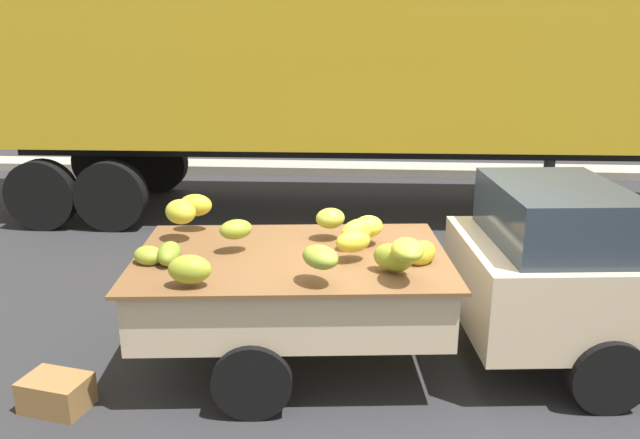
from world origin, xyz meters
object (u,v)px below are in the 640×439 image
at_px(fallen_banana_bunch_near_tailgate, 70,388).
at_px(produce_crate, 56,393).
at_px(semi_trailer, 345,57).
at_px(pickup_truck, 502,274).

bearing_deg(fallen_banana_bunch_near_tailgate, produce_crate, -113.73).
distance_m(semi_trailer, fallen_banana_bunch_near_tailgate, 6.64).
bearing_deg(semi_trailer, fallen_banana_bunch_near_tailgate, -110.88).
xyz_separation_m(pickup_truck, fallen_banana_bunch_near_tailgate, (-3.67, -0.88, -0.77)).
distance_m(pickup_truck, produce_crate, 3.93).
distance_m(pickup_truck, fallen_banana_bunch_near_tailgate, 3.85).
relative_size(semi_trailer, produce_crate, 23.17).
xyz_separation_m(semi_trailer, produce_crate, (-2.15, -5.94, -2.40)).
bearing_deg(pickup_truck, produce_crate, -170.38).
xyz_separation_m(fallen_banana_bunch_near_tailgate, produce_crate, (-0.06, -0.13, 0.03)).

